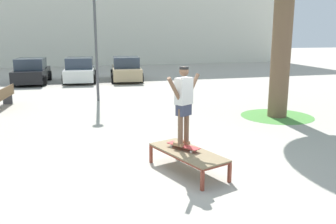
{
  "coord_description": "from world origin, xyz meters",
  "views": [
    {
      "loc": [
        -2.24,
        -7.22,
        2.89
      ],
      "look_at": [
        0.17,
        1.1,
        1.0
      ],
      "focal_mm": 38.12,
      "sensor_mm": 36.0,
      "label": 1
    }
  ],
  "objects_px": {
    "park_bench": "(1,97)",
    "light_post": "(95,12)",
    "skateboard": "(183,146)",
    "car_tan": "(126,70)",
    "skate_box": "(188,153)",
    "car_white": "(80,71)",
    "skater": "(184,101)",
    "car_black": "(32,72)"
  },
  "relations": [
    {
      "from": "car_tan",
      "to": "light_post",
      "type": "bearing_deg",
      "value": -109.63
    },
    {
      "from": "skater",
      "to": "skateboard",
      "type": "bearing_deg",
      "value": -58.8
    },
    {
      "from": "car_white",
      "to": "park_bench",
      "type": "xyz_separation_m",
      "value": [
        -3.39,
        -7.58,
        -0.24
      ]
    },
    {
      "from": "skater",
      "to": "car_black",
      "type": "bearing_deg",
      "value": 105.07
    },
    {
      "from": "skater",
      "to": "car_black",
      "type": "height_order",
      "value": "skater"
    },
    {
      "from": "skater",
      "to": "car_black",
      "type": "xyz_separation_m",
      "value": [
        -4.28,
        15.9,
        -0.84
      ]
    },
    {
      "from": "car_tan",
      "to": "light_post",
      "type": "xyz_separation_m",
      "value": [
        -2.39,
        -6.7,
        3.13
      ]
    },
    {
      "from": "car_tan",
      "to": "skater",
      "type": "bearing_deg",
      "value": -95.07
    },
    {
      "from": "car_black",
      "to": "car_tan",
      "type": "bearing_deg",
      "value": -3.15
    },
    {
      "from": "park_bench",
      "to": "light_post",
      "type": "xyz_separation_m",
      "value": [
        3.84,
        0.66,
        3.38
      ]
    },
    {
      "from": "park_bench",
      "to": "light_post",
      "type": "height_order",
      "value": "light_post"
    },
    {
      "from": "skateboard",
      "to": "car_tan",
      "type": "height_order",
      "value": "car_tan"
    },
    {
      "from": "skate_box",
      "to": "car_tan",
      "type": "bearing_deg",
      "value": 85.15
    },
    {
      "from": "skater",
      "to": "light_post",
      "type": "relative_size",
      "value": 0.29
    },
    {
      "from": "car_black",
      "to": "park_bench",
      "type": "distance_m",
      "value": 7.69
    },
    {
      "from": "skateboard",
      "to": "light_post",
      "type": "height_order",
      "value": "light_post"
    },
    {
      "from": "car_white",
      "to": "park_bench",
      "type": "height_order",
      "value": "car_white"
    },
    {
      "from": "skateboard",
      "to": "car_black",
      "type": "distance_m",
      "value": 16.46
    },
    {
      "from": "car_white",
      "to": "light_post",
      "type": "relative_size",
      "value": 0.75
    },
    {
      "from": "skateboard",
      "to": "car_white",
      "type": "xyz_separation_m",
      "value": [
        -1.45,
        15.81,
        0.15
      ]
    },
    {
      "from": "car_white",
      "to": "light_post",
      "type": "height_order",
      "value": "light_post"
    },
    {
      "from": "car_tan",
      "to": "light_post",
      "type": "distance_m",
      "value": 7.77
    },
    {
      "from": "skater",
      "to": "car_tan",
      "type": "bearing_deg",
      "value": 84.93
    },
    {
      "from": "park_bench",
      "to": "skateboard",
      "type": "bearing_deg",
      "value": -59.52
    },
    {
      "from": "skate_box",
      "to": "light_post",
      "type": "distance_m",
      "value": 9.71
    },
    {
      "from": "skateboard",
      "to": "light_post",
      "type": "distance_m",
      "value": 9.53
    },
    {
      "from": "skater",
      "to": "light_post",
      "type": "xyz_separation_m",
      "value": [
        -1.01,
        8.88,
        2.29
      ]
    },
    {
      "from": "park_bench",
      "to": "light_post",
      "type": "distance_m",
      "value": 5.15
    },
    {
      "from": "car_black",
      "to": "light_post",
      "type": "relative_size",
      "value": 0.74
    },
    {
      "from": "car_tan",
      "to": "park_bench",
      "type": "height_order",
      "value": "car_tan"
    },
    {
      "from": "skate_box",
      "to": "skateboard",
      "type": "bearing_deg",
      "value": 108.24
    },
    {
      "from": "skater",
      "to": "car_white",
      "type": "xyz_separation_m",
      "value": [
        -1.45,
        15.81,
        -0.84
      ]
    },
    {
      "from": "skateboard",
      "to": "park_bench",
      "type": "bearing_deg",
      "value": 120.48
    },
    {
      "from": "car_black",
      "to": "skater",
      "type": "bearing_deg",
      "value": -74.93
    },
    {
      "from": "skateboard",
      "to": "park_bench",
      "type": "relative_size",
      "value": 0.32
    },
    {
      "from": "car_tan",
      "to": "park_bench",
      "type": "distance_m",
      "value": 9.64
    },
    {
      "from": "skateboard",
      "to": "car_white",
      "type": "distance_m",
      "value": 15.88
    },
    {
      "from": "skateboard",
      "to": "car_black",
      "type": "bearing_deg",
      "value": 105.07
    },
    {
      "from": "park_bench",
      "to": "light_post",
      "type": "relative_size",
      "value": 0.42
    },
    {
      "from": "park_bench",
      "to": "skater",
      "type": "bearing_deg",
      "value": -59.52
    },
    {
      "from": "skate_box",
      "to": "car_white",
      "type": "bearing_deg",
      "value": 95.36
    },
    {
      "from": "skate_box",
      "to": "skater",
      "type": "relative_size",
      "value": 1.21
    }
  ]
}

